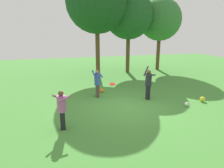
# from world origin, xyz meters

# --- Properties ---
(ground_plane) EXTENTS (40.00, 40.00, 0.00)m
(ground_plane) POSITION_xyz_m (0.00, 0.00, 0.00)
(ground_plane) COLOR #478C38
(person_thrower) EXTENTS (0.63, 0.63, 1.85)m
(person_thrower) POSITION_xyz_m (1.55, 0.75, 1.00)
(person_thrower) COLOR black
(person_thrower) RESTS_ON ground_plane
(person_catcher) EXTENTS (0.69, 0.67, 1.57)m
(person_catcher) POSITION_xyz_m (-3.16, -1.54, 0.92)
(person_catcher) COLOR black
(person_catcher) RESTS_ON ground_plane
(person_bystander) EXTENTS (0.54, 0.59, 1.59)m
(person_bystander) POSITION_xyz_m (-1.08, 1.90, 0.94)
(person_bystander) COLOR #4C382D
(person_bystander) RESTS_ON ground_plane
(frisbee) EXTENTS (0.33, 0.33, 0.08)m
(frisbee) POSITION_xyz_m (-0.80, -0.29, 1.33)
(frisbee) COLOR red
(ball_yellow) EXTENTS (0.28, 0.28, 0.28)m
(ball_yellow) POSITION_xyz_m (4.25, -0.40, 0.14)
(ball_yellow) COLOR yellow
(ball_yellow) RESTS_ON ground_plane
(ball_orange) EXTENTS (0.25, 0.25, 0.25)m
(ball_orange) POSITION_xyz_m (-0.62, 2.71, 0.12)
(ball_orange) COLOR orange
(ball_orange) RESTS_ON ground_plane
(ball_white) EXTENTS (0.21, 0.21, 0.21)m
(ball_white) POSITION_xyz_m (3.02, -0.73, 0.11)
(ball_white) COLOR white
(ball_white) RESTS_ON ground_plane
(tree_far_right) EXTENTS (3.93, 3.93, 6.71)m
(tree_far_right) POSITION_xyz_m (6.36, 8.65, 4.73)
(tree_far_right) COLOR brown
(tree_far_right) RESTS_ON ground_plane
(tree_center) EXTENTS (4.88, 4.88, 8.34)m
(tree_center) POSITION_xyz_m (0.12, 7.53, 5.89)
(tree_center) COLOR brown
(tree_center) RESTS_ON ground_plane
(tree_right) EXTENTS (4.18, 4.18, 7.15)m
(tree_right) POSITION_xyz_m (3.05, 8.18, 5.04)
(tree_right) COLOR brown
(tree_right) RESTS_ON ground_plane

